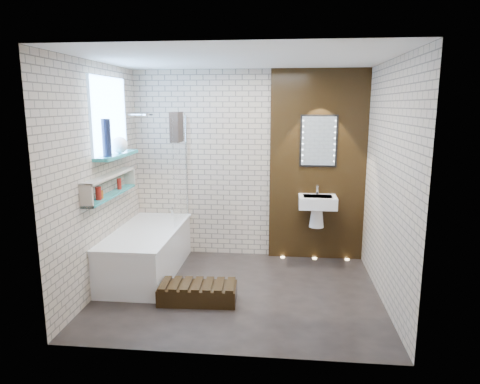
# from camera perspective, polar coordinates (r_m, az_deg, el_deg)

# --- Properties ---
(ground) EXTENTS (3.20, 3.20, 0.00)m
(ground) POSITION_cam_1_polar(r_m,az_deg,el_deg) (5.14, -0.18, -13.01)
(ground) COLOR black
(ground) RESTS_ON ground
(room_shell) EXTENTS (3.24, 3.20, 2.60)m
(room_shell) POSITION_cam_1_polar(r_m,az_deg,el_deg) (4.75, -0.18, 1.42)
(room_shell) COLOR #B9AA93
(room_shell) RESTS_ON ground
(walnut_panel) EXTENTS (1.30, 0.06, 2.60)m
(walnut_panel) POSITION_cam_1_polar(r_m,az_deg,el_deg) (6.00, 10.19, 3.33)
(walnut_panel) COLOR black
(walnut_panel) RESTS_ON ground
(clerestory_window) EXTENTS (0.18, 1.00, 0.94)m
(clerestory_window) POSITION_cam_1_polar(r_m,az_deg,el_deg) (5.42, -16.72, 8.57)
(clerestory_window) COLOR #7FADE0
(clerestory_window) RESTS_ON room_shell
(display_niche) EXTENTS (0.14, 1.30, 0.26)m
(display_niche) POSITION_cam_1_polar(r_m,az_deg,el_deg) (5.29, -16.71, 0.87)
(display_niche) COLOR teal
(display_niche) RESTS_ON room_shell
(bathtub) EXTENTS (0.79, 1.74, 0.70)m
(bathtub) POSITION_cam_1_polar(r_m,az_deg,el_deg) (5.69, -12.16, -7.65)
(bathtub) COLOR white
(bathtub) RESTS_ON ground
(bath_screen) EXTENTS (0.01, 0.78, 1.40)m
(bath_screen) POSITION_cam_1_polar(r_m,az_deg,el_deg) (5.77, -7.88, 2.89)
(bath_screen) COLOR white
(bath_screen) RESTS_ON bathtub
(towel) EXTENTS (0.11, 0.29, 0.38)m
(towel) POSITION_cam_1_polar(r_m,az_deg,el_deg) (5.58, -8.38, 8.47)
(towel) COLOR black
(towel) RESTS_ON bath_screen
(shower_head) EXTENTS (0.18, 0.18, 0.02)m
(shower_head) POSITION_cam_1_polar(r_m,az_deg,el_deg) (5.88, -12.07, 9.96)
(shower_head) COLOR silver
(shower_head) RESTS_ON room_shell
(washbasin) EXTENTS (0.50, 0.36, 0.58)m
(washbasin) POSITION_cam_1_polar(r_m,az_deg,el_deg) (5.90, 10.15, -1.85)
(washbasin) COLOR white
(washbasin) RESTS_ON walnut_panel
(led_mirror) EXTENTS (0.50, 0.02, 0.70)m
(led_mirror) POSITION_cam_1_polar(r_m,az_deg,el_deg) (5.92, 10.34, 6.64)
(led_mirror) COLOR black
(led_mirror) RESTS_ON walnut_panel
(walnut_step) EXTENTS (0.86, 0.41, 0.19)m
(walnut_step) POSITION_cam_1_polar(r_m,az_deg,el_deg) (4.89, -5.60, -13.18)
(walnut_step) COLOR black
(walnut_step) RESTS_ON ground
(niche_bottles) EXTENTS (0.06, 0.90, 0.15)m
(niche_bottles) POSITION_cam_1_polar(r_m,az_deg,el_deg) (5.08, -17.74, 0.01)
(niche_bottles) COLOR maroon
(niche_bottles) RESTS_ON display_niche
(sill_vases) EXTENTS (0.20, 0.53, 0.42)m
(sill_vases) POSITION_cam_1_polar(r_m,az_deg,el_deg) (5.34, -16.16, 6.29)
(sill_vases) COLOR #131A34
(sill_vases) RESTS_ON clerestory_window
(floor_uplights) EXTENTS (0.96, 0.06, 0.01)m
(floor_uplights) POSITION_cam_1_polar(r_m,az_deg,el_deg) (6.24, 9.82, -8.61)
(floor_uplights) COLOR #FFD899
(floor_uplights) RESTS_ON ground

